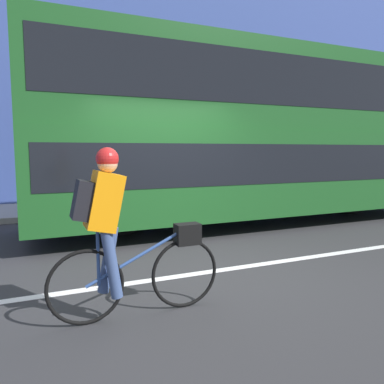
{
  "coord_description": "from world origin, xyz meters",
  "views": [
    {
      "loc": [
        -2.19,
        -4.6,
        1.66
      ],
      "look_at": [
        0.09,
        0.59,
        1.02
      ],
      "focal_mm": 35.0,
      "sensor_mm": 36.0,
      "label": 1
    }
  ],
  "objects": [
    {
      "name": "ground_plane",
      "position": [
        0.0,
        0.0,
        0.0
      ],
      "size": [
        80.0,
        80.0,
        0.0
      ],
      "primitive_type": "plane",
      "color": "#2D2D30"
    },
    {
      "name": "road_center_line",
      "position": [
        0.0,
        -0.15,
        0.0
      ],
      "size": [
        50.0,
        0.14,
        0.01
      ],
      "primitive_type": "cube",
      "color": "silver",
      "rests_on": "ground_plane"
    },
    {
      "name": "sidewalk_curb",
      "position": [
        0.0,
        5.94,
        0.07
      ],
      "size": [
        60.0,
        2.5,
        0.14
      ],
      "color": "gray",
      "rests_on": "ground_plane"
    },
    {
      "name": "building_facade",
      "position": [
        0.0,
        7.34,
        4.05
      ],
      "size": [
        60.0,
        0.3,
        8.09
      ],
      "color": "#33478C",
      "rests_on": "ground_plane"
    },
    {
      "name": "bus",
      "position": [
        2.55,
        2.63,
        2.11
      ],
      "size": [
        9.82,
        2.5,
        3.79
      ],
      "color": "black",
      "rests_on": "ground_plane"
    },
    {
      "name": "cyclist_on_bike",
      "position": [
        -1.41,
        -1.07,
        0.9
      ],
      "size": [
        1.75,
        0.32,
        1.69
      ],
      "color": "black",
      "rests_on": "ground_plane"
    },
    {
      "name": "trash_bin",
      "position": [
        3.68,
        5.81,
        0.64
      ],
      "size": [
        0.52,
        0.52,
        1.0
      ],
      "color": "#515156",
      "rests_on": "sidewalk_curb"
    }
  ]
}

